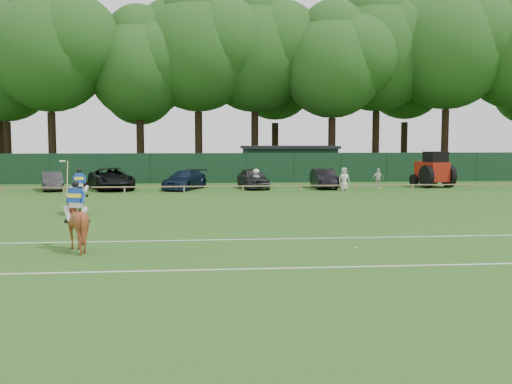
{
  "coord_description": "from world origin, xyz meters",
  "views": [
    {
      "loc": [
        -1.93,
        -22.81,
        3.75
      ],
      "look_at": [
        0.5,
        3.0,
        1.4
      ],
      "focal_mm": 42.0,
      "sensor_mm": 36.0,
      "label": 1
    }
  ],
  "objects": [
    {
      "name": "spectator_right",
      "position": [
        8.35,
        19.06,
        0.82
      ],
      "size": [
        0.83,
        0.56,
        1.64
      ],
      "primitive_type": "imported",
      "rotation": [
        0.0,
        0.0,
        0.06
      ],
      "color": "silver",
      "rests_on": "ground"
    },
    {
      "name": "spectator_left",
      "position": [
        2.13,
        20.17,
        0.76
      ],
      "size": [
        1.02,
        0.65,
        1.51
      ],
      "primitive_type": "imported",
      "rotation": [
        0.0,
        0.0,
        -0.1
      ],
      "color": "silver",
      "rests_on": "ground"
    },
    {
      "name": "perimeter_fence",
      "position": [
        0.0,
        27.0,
        1.25
      ],
      "size": [
        92.08,
        0.08,
        2.5
      ],
      "color": "#14351E",
      "rests_on": "ground"
    },
    {
      "name": "horse_chestnut",
      "position": [
        -6.05,
        -2.59,
        0.91
      ],
      "size": [
        1.88,
        2.0,
        1.81
      ],
      "primitive_type": "imported",
      "rotation": [
        0.0,
        0.0,
        2.85
      ],
      "color": "brown",
      "rests_on": "ground"
    },
    {
      "name": "rider_dark",
      "position": [
        -7.86,
        7.28,
        1.61
      ],
      "size": [
        0.94,
        0.4,
        1.41
      ],
      "rotation": [
        0.0,
        0.0,
        3.23
      ],
      "color": "silver",
      "rests_on": "ground"
    },
    {
      "name": "tractor",
      "position": [
        15.82,
        21.33,
        1.28
      ],
      "size": [
        2.69,
        3.55,
        2.71
      ],
      "rotation": [
        0.0,
        0.0,
        0.18
      ],
      "color": "maroon",
      "rests_on": "ground"
    },
    {
      "name": "horse_dark",
      "position": [
        -7.86,
        7.29,
        0.85
      ],
      "size": [
        1.09,
        2.1,
        1.71
      ],
      "primitive_type": "imported",
      "rotation": [
        0.0,
        0.0,
        3.23
      ],
      "color": "black",
      "rests_on": "ground"
    },
    {
      "name": "sedan_grey",
      "position": [
        -12.49,
        21.13,
        0.66
      ],
      "size": [
        2.44,
        4.22,
        1.31
      ],
      "primitive_type": "imported",
      "rotation": [
        0.0,
        0.0,
        0.28
      ],
      "color": "#323235",
      "rests_on": "ground"
    },
    {
      "name": "suv_black",
      "position": [
        -8.36,
        21.41,
        0.78
      ],
      "size": [
        4.31,
        6.18,
        1.57
      ],
      "primitive_type": "imported",
      "rotation": [
        0.0,
        0.0,
        0.34
      ],
      "color": "black",
      "rests_on": "ground"
    },
    {
      "name": "tree_row",
      "position": [
        2.0,
        35.0,
        0.0
      ],
      "size": [
        96.0,
        12.0,
        21.0
      ],
      "primitive_type": null,
      "color": "#26561C",
      "rests_on": "ground"
    },
    {
      "name": "spectator_mid",
      "position": [
        11.1,
        19.98,
        0.76
      ],
      "size": [
        0.92,
        0.45,
        1.52
      ],
      "primitive_type": "imported",
      "rotation": [
        0.0,
        0.0,
        0.09
      ],
      "color": "silver",
      "rests_on": "ground"
    },
    {
      "name": "utility_shed",
      "position": [
        6.0,
        30.0,
        1.54
      ],
      "size": [
        8.4,
        4.4,
        3.04
      ],
      "color": "#14331E",
      "rests_on": "ground"
    },
    {
      "name": "polo_ball",
      "position": [
        3.3,
        -3.28,
        0.04
      ],
      "size": [
        0.09,
        0.09,
        0.09
      ],
      "primitive_type": "sphere",
      "color": "silver",
      "rests_on": "ground"
    },
    {
      "name": "hatch_grey",
      "position": [
        2.0,
        21.31,
        0.76
      ],
      "size": [
        2.38,
        4.67,
        1.52
      ],
      "primitive_type": "imported",
      "rotation": [
        0.0,
        0.0,
        0.13
      ],
      "color": "#2E2E31",
      "rests_on": "ground"
    },
    {
      "name": "rider_chestnut",
      "position": [
        -6.06,
        -2.6,
        1.7
      ],
      "size": [
        0.92,
        0.72,
        2.05
      ],
      "rotation": [
        0.0,
        0.0,
        2.85
      ],
      "color": "silver",
      "rests_on": "ground"
    },
    {
      "name": "pitch_rail",
      "position": [
        0.0,
        18.0,
        0.45
      ],
      "size": [
        62.1,
        0.1,
        0.5
      ],
      "color": "#997F5B",
      "rests_on": "ground"
    },
    {
      "name": "ground",
      "position": [
        0.0,
        0.0,
        0.0
      ],
      "size": [
        160.0,
        160.0,
        0.0
      ],
      "primitive_type": "plane",
      "color": "#1E4C14",
      "rests_on": "ground"
    },
    {
      "name": "pitch_lines",
      "position": [
        0.0,
        -3.5,
        0.01
      ],
      "size": [
        60.0,
        5.1,
        0.01
      ],
      "color": "silver",
      "rests_on": "ground"
    },
    {
      "name": "sedan_navy",
      "position": [
        -3.03,
        21.07,
        0.7
      ],
      "size": [
        3.66,
        5.19,
        1.39
      ],
      "primitive_type": "imported",
      "rotation": [
        0.0,
        0.0,
        -0.4
      ],
      "color": "#111F37",
      "rests_on": "ground"
    },
    {
      "name": "estate_black",
      "position": [
        7.32,
        21.13,
        0.72
      ],
      "size": [
        1.59,
        4.37,
        1.43
      ],
      "primitive_type": "imported",
      "rotation": [
        0.0,
        0.0,
        -0.02
      ],
      "color": "black",
      "rests_on": "ground"
    }
  ]
}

